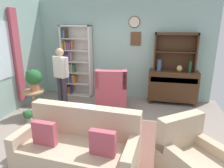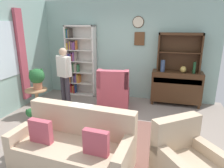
% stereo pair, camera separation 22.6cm
% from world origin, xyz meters
% --- Properties ---
extents(ground_plane, '(5.40, 4.60, 0.02)m').
position_xyz_m(ground_plane, '(0.00, 0.00, -0.01)').
color(ground_plane, gray).
extents(wall_back, '(5.00, 0.09, 2.80)m').
position_xyz_m(wall_back, '(0.00, 2.13, 1.41)').
color(wall_back, '#93B7AD').
rests_on(wall_back, ground_plane).
extents(area_rug, '(2.36, 1.76, 0.01)m').
position_xyz_m(area_rug, '(0.20, -0.30, 0.00)').
color(area_rug, brown).
rests_on(area_rug, ground_plane).
extents(bookshelf, '(0.90, 0.30, 2.10)m').
position_xyz_m(bookshelf, '(-1.43, 1.94, 1.02)').
color(bookshelf, silver).
rests_on(bookshelf, ground_plane).
extents(sideboard, '(1.30, 0.45, 0.92)m').
position_xyz_m(sideboard, '(1.44, 1.86, 0.51)').
color(sideboard, '#422816').
rests_on(sideboard, ground_plane).
extents(sideboard_hutch, '(1.10, 0.26, 1.00)m').
position_xyz_m(sideboard_hutch, '(1.44, 1.97, 1.56)').
color(sideboard_hutch, '#422816').
rests_on(sideboard_hutch, sideboard).
extents(vase_tall, '(0.11, 0.11, 0.30)m').
position_xyz_m(vase_tall, '(1.05, 1.78, 1.07)').
color(vase_tall, '#33476B').
rests_on(vase_tall, sideboard).
extents(vase_round, '(0.15, 0.15, 0.17)m').
position_xyz_m(vase_round, '(1.57, 1.79, 1.01)').
color(vase_round, tan).
rests_on(vase_round, sideboard).
extents(bottle_wine, '(0.07, 0.07, 0.30)m').
position_xyz_m(bottle_wine, '(1.83, 1.77, 1.07)').
color(bottle_wine, '#194223').
rests_on(bottle_wine, sideboard).
extents(couch_floral, '(1.85, 0.97, 0.90)m').
position_xyz_m(couch_floral, '(-0.12, -1.19, 0.31)').
color(couch_floral, '#C6AD8E').
rests_on(couch_floral, ground_plane).
extents(armchair_floral, '(1.07, 1.08, 0.88)m').
position_xyz_m(armchair_floral, '(1.52, -1.09, 0.29)').
color(armchair_floral, '#C6AD8E').
rests_on(armchair_floral, ground_plane).
extents(wingback_chair, '(0.89, 0.91, 1.05)m').
position_xyz_m(wingback_chair, '(-0.13, 1.17, 0.38)').
color(wingback_chair, '#B74C5B').
rests_on(wingback_chair, ground_plane).
extents(plant_stand, '(0.52, 0.52, 0.61)m').
position_xyz_m(plant_stand, '(-1.86, 0.37, 0.38)').
color(plant_stand, '#A87F56').
rests_on(plant_stand, ground_plane).
extents(potted_plant_large, '(0.37, 0.37, 0.51)m').
position_xyz_m(potted_plant_large, '(-1.84, 0.41, 0.90)').
color(potted_plant_large, '#AD6B4C').
rests_on(potted_plant_large, plant_stand).
extents(potted_plant_small, '(0.20, 0.20, 0.27)m').
position_xyz_m(potted_plant_small, '(-1.79, -0.02, 0.16)').
color(potted_plant_small, gray).
rests_on(potted_plant_small, ground_plane).
extents(person_reading, '(0.52, 0.31, 1.56)m').
position_xyz_m(person_reading, '(-1.40, 0.95, 0.91)').
color(person_reading, '#38333D').
rests_on(person_reading, ground_plane).
extents(coffee_table, '(0.80, 0.50, 0.42)m').
position_xyz_m(coffee_table, '(-0.22, -0.31, 0.35)').
color(coffee_table, '#422816').
rests_on(coffee_table, ground_plane).
extents(book_stack, '(0.16, 0.15, 0.05)m').
position_xyz_m(book_stack, '(-0.32, -0.34, 0.45)').
color(book_stack, '#337247').
rests_on(book_stack, coffee_table).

